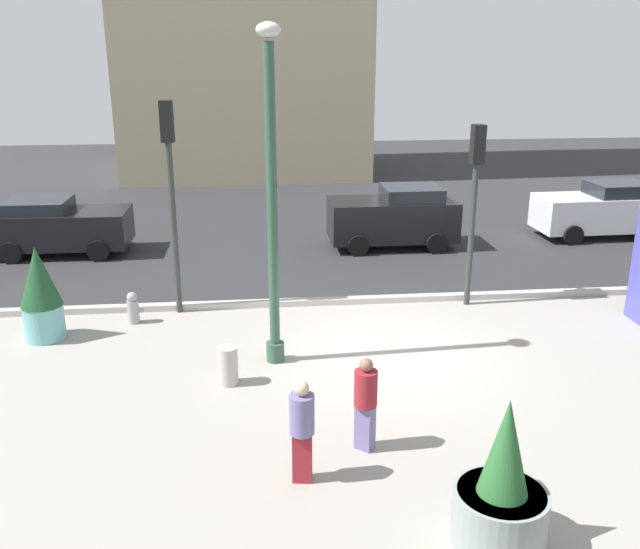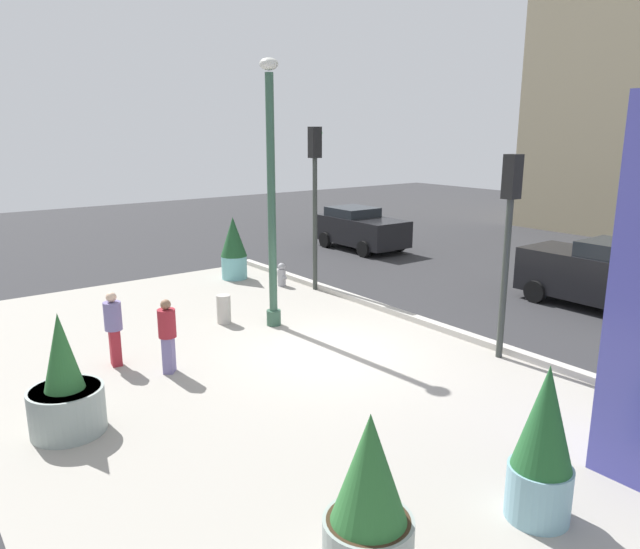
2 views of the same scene
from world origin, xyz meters
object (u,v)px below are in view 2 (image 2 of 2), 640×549
Objects in this scene: lamp_post at (272,202)px; traffic_light_far_side at (509,223)px; concrete_bollard at (224,309)px; pedestrian_crossing at (114,325)px; pedestrian_by_curb at (167,333)px; potted_plant_near_left at (369,505)px; potted_plant_curbside at (65,392)px; car_curb_east at (361,229)px; potted_plant_near_right at (543,447)px; car_far_lane at (598,274)px; traffic_light_corner at (315,182)px; fire_hydrant at (282,275)px; potted_plant_mid_plaza at (234,248)px.

traffic_light_far_side is (4.81, 2.75, -0.19)m from lamp_post.
pedestrian_crossing reaches higher than concrete_bollard.
concrete_bollard is at bearing 132.05° from pedestrian_by_curb.
potted_plant_curbside is (-5.38, -1.76, -0.18)m from potted_plant_near_left.
pedestrian_crossing is (6.47, -12.38, 0.02)m from car_curb_east.
traffic_light_far_side is 1.08× the size of car_curb_east.
car_curb_east is at bearing 139.38° from potted_plant_near_left.
concrete_bollard is (-8.90, 2.97, -0.52)m from potted_plant_near_left.
potted_plant_near_right is at bearing -3.48° from concrete_bollard.
car_far_lane is at bearing 83.94° from potted_plant_curbside.
lamp_post is at bearing 45.61° from concrete_bollard.
traffic_light_corner is (-2.18, 2.93, 0.17)m from lamp_post.
traffic_light_corner is 1.25× the size of car_far_lane.
lamp_post reaches higher than traffic_light_corner.
lamp_post reaches higher than fire_hydrant.
potted_plant_near_right is 1.00× the size of potted_plant_mid_plaza.
car_far_lane is 12.73m from pedestrian_crossing.
potted_plant_near_right is at bearing 77.27° from potted_plant_near_left.
pedestrian_by_curb is at bearing 175.25° from potted_plant_near_left.
traffic_light_far_side is 12.54m from car_curb_east.
traffic_light_corner is at bearing 157.50° from potted_plant_near_right.
traffic_light_corner reaches higher than traffic_light_far_side.
fire_hydrant is 3.95m from concrete_bollard.
pedestrian_crossing is (-1.04, -0.74, 0.03)m from pedestrian_by_curb.
potted_plant_near_left is 6.74m from pedestrian_by_curb.
car_far_lane is at bearing 39.44° from traffic_light_corner.
potted_plant_near_left reaches higher than concrete_bollard.
potted_plant_curbside reaches higher than fire_hydrant.
car_far_lane is at bearing 72.52° from pedestrian_crossing.
potted_plant_near_right is at bearing 17.29° from pedestrian_crossing.
potted_plant_near_left is (12.90, -5.50, -0.16)m from potted_plant_mid_plaza.
lamp_post reaches higher than potted_plant_near_right.
potted_plant_near_left is at bearing -33.92° from traffic_light_corner.
potted_plant_mid_plaza is (-13.44, 3.10, 0.05)m from potted_plant_near_right.
lamp_post is 1.31× the size of traffic_light_corner.
potted_plant_curbside is 2.73× the size of concrete_bollard.
traffic_light_far_side is 2.80× the size of pedestrian_by_curb.
traffic_light_corner is (2.73, 1.33, 2.26)m from potted_plant_mid_plaza.
pedestrian_by_curb is at bearing -38.68° from potted_plant_mid_plaza.
traffic_light_corner is at bearing -52.88° from car_curb_east.
traffic_light_far_side is at bearing 56.20° from pedestrian_crossing.
traffic_light_corner is at bearing 25.93° from potted_plant_mid_plaza.
car_far_lane reaches higher than pedestrian_by_curb.
traffic_light_corner is at bearing 108.97° from pedestrian_crossing.
potted_plant_near_left is at bearing -71.83° from car_far_lane.
potted_plant_near_left reaches higher than pedestrian_crossing.
potted_plant_near_right reaches higher than pedestrian_crossing.
potted_plant_mid_plaza is at bearing 132.14° from pedestrian_crossing.
pedestrian_crossing is (-4.57, -6.83, -2.06)m from traffic_light_far_side.
pedestrian_by_curb is at bearing -61.22° from traffic_light_corner.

